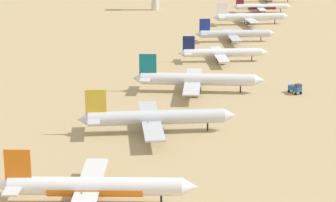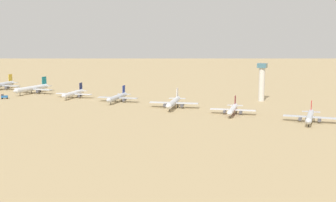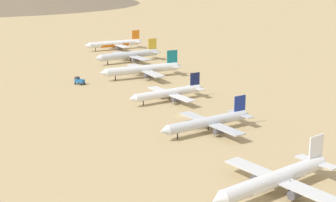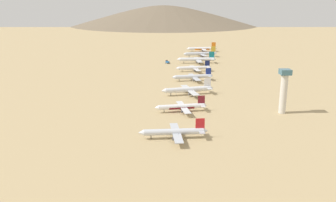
{
  "view_description": "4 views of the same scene",
  "coord_description": "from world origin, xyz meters",
  "px_view_note": "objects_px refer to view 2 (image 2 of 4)",
  "views": [
    {
      "loc": [
        -2.79,
        -314.18,
        65.82
      ],
      "look_at": [
        -21.19,
        -107.78,
        5.91
      ],
      "focal_mm": 72.19,
      "sensor_mm": 36.0,
      "label": 1
    },
    {
      "loc": [
        305.46,
        199.11,
        53.58
      ],
      "look_at": [
        16.14,
        74.12,
        6.12
      ],
      "focal_mm": 47.25,
      "sensor_mm": 36.0,
      "label": 2
    },
    {
      "loc": [
        87.94,
        174.77,
        58.29
      ],
      "look_at": [
        2.35,
        -8.01,
        4.61
      ],
      "focal_mm": 53.46,
      "sensor_mm": 36.0,
      "label": 3
    },
    {
      "loc": [
        36.46,
        369.96,
        77.35
      ],
      "look_at": [
        28.01,
        116.39,
        6.08
      ],
      "focal_mm": 39.53,
      "sensor_mm": 36.0,
      "label": 4
    }
  ],
  "objects_px": {
    "parked_jet_6": "(233,109)",
    "parked_jet_7": "(310,116)",
    "parked_jet_4": "(117,97)",
    "parked_jet_2": "(32,88)",
    "parked_jet_5": "(174,102)",
    "service_truck": "(4,96)",
    "control_tower": "(262,80)",
    "parked_jet_1": "(1,85)",
    "parked_jet_3": "(73,93)"
  },
  "relations": [
    {
      "from": "parked_jet_1",
      "to": "parked_jet_5",
      "type": "distance_m",
      "value": 200.69
    },
    {
      "from": "parked_jet_3",
      "to": "parked_jet_5",
      "type": "relative_size",
      "value": 0.9
    },
    {
      "from": "parked_jet_6",
      "to": "parked_jet_7",
      "type": "distance_m",
      "value": 51.31
    },
    {
      "from": "parked_jet_2",
      "to": "service_truck",
      "type": "height_order",
      "value": "parked_jet_2"
    },
    {
      "from": "parked_jet_3",
      "to": "parked_jet_1",
      "type": "bearing_deg",
      "value": -100.78
    },
    {
      "from": "parked_jet_1",
      "to": "parked_jet_7",
      "type": "distance_m",
      "value": 299.65
    },
    {
      "from": "parked_jet_3",
      "to": "parked_jet_4",
      "type": "height_order",
      "value": "parked_jet_4"
    },
    {
      "from": "parked_jet_1",
      "to": "parked_jet_7",
      "type": "relative_size",
      "value": 1.2
    },
    {
      "from": "parked_jet_2",
      "to": "service_truck",
      "type": "relative_size",
      "value": 8.57
    },
    {
      "from": "parked_jet_6",
      "to": "control_tower",
      "type": "height_order",
      "value": "control_tower"
    },
    {
      "from": "parked_jet_5",
      "to": "control_tower",
      "type": "height_order",
      "value": "control_tower"
    },
    {
      "from": "parked_jet_3",
      "to": "parked_jet_6",
      "type": "relative_size",
      "value": 1.05
    },
    {
      "from": "parked_jet_1",
      "to": "parked_jet_2",
      "type": "height_order",
      "value": "parked_jet_2"
    },
    {
      "from": "parked_jet_1",
      "to": "parked_jet_7",
      "type": "bearing_deg",
      "value": 80.37
    },
    {
      "from": "parked_jet_6",
      "to": "parked_jet_5",
      "type": "bearing_deg",
      "value": -100.43
    },
    {
      "from": "parked_jet_2",
      "to": "parked_jet_5",
      "type": "xyz_separation_m",
      "value": [
        23.71,
        150.39,
        -0.41
      ]
    },
    {
      "from": "parked_jet_1",
      "to": "control_tower",
      "type": "height_order",
      "value": "control_tower"
    },
    {
      "from": "parked_jet_5",
      "to": "parked_jet_7",
      "type": "xyz_separation_m",
      "value": [
        16.31,
        97.61,
        -0.44
      ]
    },
    {
      "from": "parked_jet_4",
      "to": "parked_jet_6",
      "type": "height_order",
      "value": "parked_jet_4"
    },
    {
      "from": "parked_jet_3",
      "to": "control_tower",
      "type": "height_order",
      "value": "control_tower"
    },
    {
      "from": "parked_jet_5",
      "to": "service_truck",
      "type": "height_order",
      "value": "parked_jet_5"
    },
    {
      "from": "control_tower",
      "to": "service_truck",
      "type": "bearing_deg",
      "value": -70.02
    },
    {
      "from": "parked_jet_1",
      "to": "parked_jet_6",
      "type": "xyz_separation_m",
      "value": [
        42.44,
        244.7,
        -1.01
      ]
    },
    {
      "from": "parked_jet_7",
      "to": "service_truck",
      "type": "relative_size",
      "value": 7.04
    },
    {
      "from": "parked_jet_1",
      "to": "parked_jet_2",
      "type": "xyz_separation_m",
      "value": [
        10.1,
        47.43,
        0.06
      ]
    },
    {
      "from": "parked_jet_3",
      "to": "service_truck",
      "type": "height_order",
      "value": "parked_jet_3"
    },
    {
      "from": "parked_jet_5",
      "to": "parked_jet_7",
      "type": "relative_size",
      "value": 1.12
    },
    {
      "from": "parked_jet_3",
      "to": "parked_jet_5",
      "type": "bearing_deg",
      "value": 81.4
    },
    {
      "from": "parked_jet_2",
      "to": "control_tower",
      "type": "bearing_deg",
      "value": 100.33
    },
    {
      "from": "parked_jet_6",
      "to": "parked_jet_7",
      "type": "relative_size",
      "value": 0.95
    },
    {
      "from": "parked_jet_1",
      "to": "parked_jet_5",
      "type": "bearing_deg",
      "value": 80.3
    },
    {
      "from": "parked_jet_7",
      "to": "parked_jet_2",
      "type": "bearing_deg",
      "value": -99.17
    },
    {
      "from": "parked_jet_7",
      "to": "parked_jet_3",
      "type": "bearing_deg",
      "value": -99.04
    },
    {
      "from": "parked_jet_6",
      "to": "service_truck",
      "type": "height_order",
      "value": "parked_jet_6"
    },
    {
      "from": "parked_jet_2",
      "to": "parked_jet_5",
      "type": "relative_size",
      "value": 1.09
    },
    {
      "from": "control_tower",
      "to": "parked_jet_2",
      "type": "bearing_deg",
      "value": -79.67
    },
    {
      "from": "parked_jet_2",
      "to": "parked_jet_6",
      "type": "distance_m",
      "value": 199.9
    },
    {
      "from": "parked_jet_1",
      "to": "control_tower",
      "type": "xyz_separation_m",
      "value": [
        -26.82,
        249.88,
        12.45
      ]
    },
    {
      "from": "parked_jet_4",
      "to": "service_truck",
      "type": "relative_size",
      "value": 7.22
    },
    {
      "from": "parked_jet_6",
      "to": "service_truck",
      "type": "bearing_deg",
      "value": -88.85
    },
    {
      "from": "parked_jet_6",
      "to": "parked_jet_1",
      "type": "bearing_deg",
      "value": -99.84
    },
    {
      "from": "parked_jet_1",
      "to": "control_tower",
      "type": "relative_size",
      "value": 1.56
    },
    {
      "from": "parked_jet_3",
      "to": "parked_jet_6",
      "type": "bearing_deg",
      "value": 80.8
    },
    {
      "from": "parked_jet_3",
      "to": "parked_jet_7",
      "type": "bearing_deg",
      "value": 80.96
    },
    {
      "from": "parked_jet_4",
      "to": "parked_jet_5",
      "type": "distance_m",
      "value": 53.48
    },
    {
      "from": "parked_jet_4",
      "to": "parked_jet_7",
      "type": "relative_size",
      "value": 1.03
    },
    {
      "from": "parked_jet_2",
      "to": "service_truck",
      "type": "xyz_separation_m",
      "value": [
        36.29,
        1.08,
        -2.64
      ]
    },
    {
      "from": "parked_jet_4",
      "to": "parked_jet_6",
      "type": "bearing_deg",
      "value": 79.79
    },
    {
      "from": "parked_jet_5",
      "to": "parked_jet_6",
      "type": "xyz_separation_m",
      "value": [
        8.63,
        46.88,
        -0.66
      ]
    },
    {
      "from": "parked_jet_4",
      "to": "control_tower",
      "type": "distance_m",
      "value": 117.37
    }
  ]
}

